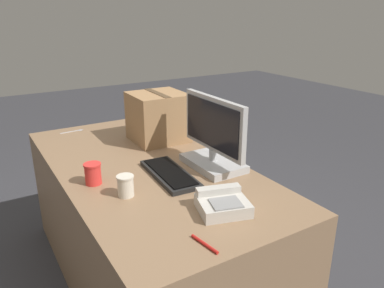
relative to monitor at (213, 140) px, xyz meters
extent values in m
plane|color=#38383D|center=(-0.21, -0.30, -0.90)|extent=(12.00, 12.00, 0.00)
cube|color=#8C6B4C|center=(-0.21, -0.30, -0.52)|extent=(1.80, 0.90, 0.74)
cube|color=#B7B7B7|center=(0.00, 0.00, -0.13)|extent=(0.35, 0.22, 0.04)
cylinder|color=#B2B2B2|center=(0.00, 0.00, -0.08)|extent=(0.04, 0.04, 0.06)
cube|color=#B2B2B2|center=(0.00, 0.00, 0.09)|extent=(0.50, 0.03, 0.28)
cube|color=black|center=(0.00, -0.02, 0.09)|extent=(0.46, 0.01, 0.24)
cube|color=black|center=(-0.01, -0.26, -0.14)|extent=(0.43, 0.19, 0.02)
cube|color=black|center=(-0.01, -0.26, -0.13)|extent=(0.39, 0.15, 0.01)
cube|color=beige|center=(0.41, -0.23, -0.12)|extent=(0.23, 0.24, 0.05)
cube|color=beige|center=(0.35, -0.21, -0.08)|extent=(0.10, 0.20, 0.03)
cube|color=gray|center=(0.44, -0.24, -0.10)|extent=(0.13, 0.14, 0.01)
cylinder|color=red|center=(-0.13, -0.61, -0.10)|extent=(0.08, 0.08, 0.10)
cylinder|color=red|center=(-0.13, -0.61, -0.05)|extent=(0.08, 0.08, 0.01)
cylinder|color=beige|center=(0.07, -0.52, -0.11)|extent=(0.07, 0.07, 0.09)
cylinder|color=beige|center=(0.07, -0.52, -0.06)|extent=(0.08, 0.08, 0.01)
cube|color=#B2B2B7|center=(-1.00, -0.50, -0.15)|extent=(0.01, 0.13, 0.00)
ellipsoid|color=#B2B2B7|center=(-1.01, -0.43, -0.15)|extent=(0.03, 0.04, 0.00)
cube|color=#9E754C|center=(-0.54, -0.05, 0.00)|extent=(0.32, 0.33, 0.30)
cube|color=brown|center=(-0.54, -0.05, 0.16)|extent=(0.31, 0.05, 0.00)
cylinder|color=red|center=(0.57, -0.43, -0.14)|extent=(0.14, 0.03, 0.01)
camera|label=1|loc=(1.51, -1.05, 0.64)|focal=35.00mm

